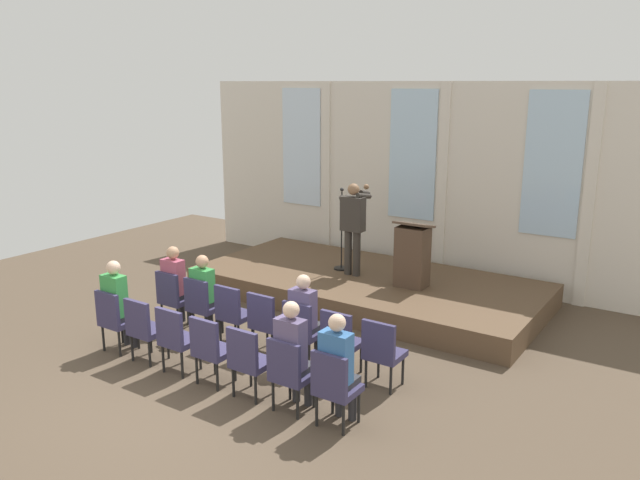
{
  "coord_description": "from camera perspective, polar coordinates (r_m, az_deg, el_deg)",
  "views": [
    {
      "loc": [
        5.34,
        -5.18,
        3.85
      ],
      "look_at": [
        -0.08,
        2.98,
        1.38
      ],
      "focal_mm": 35.33,
      "sensor_mm": 36.0,
      "label": 1
    }
  ],
  "objects": [
    {
      "name": "stage_platform",
      "position": [
        11.58,
        4.33,
        -4.24
      ],
      "size": [
        6.2,
        2.95,
        0.42
      ],
      "primitive_type": "cube",
      "color": "brown",
      "rests_on": "ground"
    },
    {
      "name": "speaker",
      "position": [
        11.33,
        3.02,
        1.62
      ],
      "size": [
        0.5,
        0.69,
        1.69
      ],
      "color": "#332D28",
      "rests_on": "stage_platform"
    },
    {
      "name": "chair_r0_c5",
      "position": [
        8.46,
        1.85,
        -8.94
      ],
      "size": [
        0.46,
        0.44,
        0.94
      ],
      "color": "black",
      "rests_on": "ground"
    },
    {
      "name": "chair_r1_c1",
      "position": [
        9.2,
        -15.63,
        -7.53
      ],
      "size": [
        0.46,
        0.44,
        0.94
      ],
      "color": "black",
      "rests_on": "ground"
    },
    {
      "name": "chair_r0_c4",
      "position": [
        8.78,
        -1.67,
        -8.05
      ],
      "size": [
        0.46,
        0.44,
        0.94
      ],
      "color": "black",
      "rests_on": "ground"
    },
    {
      "name": "chair_r1_c0",
      "position": [
        9.66,
        -18.1,
        -6.67
      ],
      "size": [
        0.46,
        0.44,
        0.94
      ],
      "color": "black",
      "rests_on": "ground"
    },
    {
      "name": "chair_r0_c3",
      "position": [
        9.14,
        -4.92,
        -7.2
      ],
      "size": [
        0.46,
        0.44,
        0.94
      ],
      "color": "black",
      "rests_on": "ground"
    },
    {
      "name": "chair_r0_c6",
      "position": [
        8.18,
        5.66,
        -9.86
      ],
      "size": [
        0.46,
        0.44,
        0.94
      ],
      "color": "black",
      "rests_on": "ground"
    },
    {
      "name": "chair_r1_c5",
      "position": [
        7.6,
        -2.79,
        -11.74
      ],
      "size": [
        0.46,
        0.44,
        0.94
      ],
      "color": "black",
      "rests_on": "ground"
    },
    {
      "name": "audience_r1_c6",
      "position": [
        7.25,
        1.66,
        -11.16
      ],
      "size": [
        0.36,
        0.39,
        1.36
      ],
      "color": "#2D2D33",
      "rests_on": "ground"
    },
    {
      "name": "audience_r0_c0",
      "position": [
        10.34,
        -12.91,
        -3.73
      ],
      "size": [
        0.36,
        0.39,
        1.34
      ],
      "color": "#2D2D33",
      "rests_on": "ground"
    },
    {
      "name": "mic_stand",
      "position": [
        11.81,
        1.95,
        -1.08
      ],
      "size": [
        0.28,
        0.28,
        1.56
      ],
      "color": "black",
      "rests_on": "stage_platform"
    },
    {
      "name": "audience_r1_c0",
      "position": [
        9.63,
        -17.84,
        -5.28
      ],
      "size": [
        0.36,
        0.39,
        1.37
      ],
      "color": "#2D2D33",
      "rests_on": "ground"
    },
    {
      "name": "audience_r1_c5",
      "position": [
        7.56,
        -2.45,
        -9.96
      ],
      "size": [
        0.36,
        0.39,
        1.39
      ],
      "color": "#2D2D33",
      "rests_on": "ground"
    },
    {
      "name": "rear_partition",
      "position": [
        12.69,
        8.53,
        5.45
      ],
      "size": [
        10.02,
        0.14,
        3.87
      ],
      "color": "silver",
      "rests_on": "ground"
    },
    {
      "name": "ground_plane",
      "position": [
        8.38,
        -11.2,
        -13.52
      ],
      "size": [
        16.13,
        16.13,
        0.0
      ],
      "primitive_type": "plane",
      "color": "brown"
    },
    {
      "name": "lectern",
      "position": [
        10.88,
        8.36,
        -1.38
      ],
      "size": [
        0.6,
        0.48,
        1.16
      ],
      "color": "#4C3828",
      "rests_on": "stage_platform"
    },
    {
      "name": "chair_r0_c1",
      "position": [
        9.93,
        -10.65,
        -5.64
      ],
      "size": [
        0.46,
        0.44,
        0.94
      ],
      "color": "black",
      "rests_on": "ground"
    },
    {
      "name": "audience_r0_c1",
      "position": [
        9.92,
        -10.37,
        -4.5
      ],
      "size": [
        0.36,
        0.39,
        1.29
      ],
      "color": "#2D2D33",
      "rests_on": "ground"
    },
    {
      "name": "chair_r1_c6",
      "position": [
        7.28,
        1.31,
        -12.95
      ],
      "size": [
        0.46,
        0.44,
        0.94
      ],
      "color": "black",
      "rests_on": "ground"
    },
    {
      "name": "audience_r0_c4",
      "position": [
        8.78,
        -1.37,
        -6.73
      ],
      "size": [
        0.36,
        0.39,
        1.31
      ],
      "color": "#2D2D33",
      "rests_on": "ground"
    },
    {
      "name": "chair_r0_c0",
      "position": [
        10.36,
        -13.16,
        -4.93
      ],
      "size": [
        0.46,
        0.44,
        0.94
      ],
      "color": "black",
      "rests_on": "ground"
    },
    {
      "name": "chair_r1_c4",
      "position": [
        7.96,
        -6.5,
        -10.59
      ],
      "size": [
        0.46,
        0.44,
        0.94
      ],
      "color": "black",
      "rests_on": "ground"
    },
    {
      "name": "chair_r1_c3",
      "position": [
        8.35,
        -9.86,
        -9.5
      ],
      "size": [
        0.46,
        0.44,
        0.94
      ],
      "color": "black",
      "rests_on": "ground"
    },
    {
      "name": "chair_r1_c2",
      "position": [
        8.76,
        -12.89,
        -8.48
      ],
      "size": [
        0.46,
        0.44,
        0.94
      ],
      "color": "black",
      "rests_on": "ground"
    },
    {
      "name": "chair_r0_c2",
      "position": [
        9.52,
        -7.91,
        -6.39
      ],
      "size": [
        0.46,
        0.44,
        0.94
      ],
      "color": "black",
      "rests_on": "ground"
    }
  ]
}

